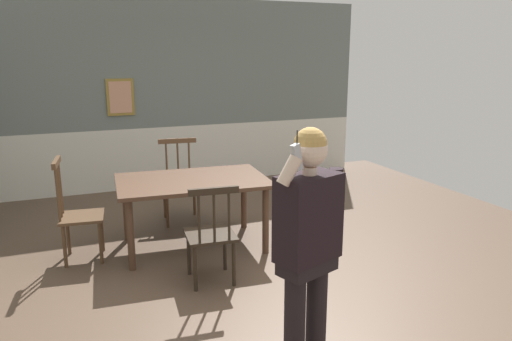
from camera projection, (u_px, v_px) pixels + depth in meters
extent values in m
plane|color=brown|center=(257.00, 275.00, 4.69)|extent=(7.87, 7.87, 0.00)
cube|color=slate|center=(169.00, 63.00, 7.46)|extent=(6.37, 0.12, 1.94)
cube|color=silver|center=(173.00, 155.00, 7.81)|extent=(6.37, 0.14, 0.95)
cube|color=silver|center=(172.00, 126.00, 7.67)|extent=(6.37, 0.05, 0.06)
cube|color=olive|center=(120.00, 97.00, 7.22)|extent=(0.40, 0.03, 0.54)
cube|color=tan|center=(120.00, 97.00, 7.21)|extent=(0.32, 0.01, 0.46)
cube|color=#4C3323|center=(192.00, 181.00, 5.21)|extent=(1.66, 1.15, 0.04)
cylinder|color=#4C3323|center=(131.00, 235.00, 4.71)|extent=(0.07, 0.07, 0.73)
cylinder|color=#4C3323|center=(266.00, 221.00, 5.11)|extent=(0.07, 0.07, 0.73)
cylinder|color=#4C3323|center=(126.00, 209.00, 5.48)|extent=(0.07, 0.07, 0.73)
cylinder|color=#4C3323|center=(244.00, 199.00, 5.88)|extent=(0.07, 0.07, 0.73)
cube|color=#2D2319|center=(210.00, 235.00, 4.48)|extent=(0.48, 0.48, 0.03)
cube|color=#2D2319|center=(214.00, 191.00, 4.17)|extent=(0.44, 0.08, 0.06)
cylinder|color=#2D2319|center=(199.00, 216.00, 4.19)|extent=(0.02, 0.02, 0.49)
cylinder|color=#2D2319|center=(214.00, 215.00, 4.23)|extent=(0.02, 0.02, 0.49)
cylinder|color=#2D2319|center=(229.00, 213.00, 4.26)|extent=(0.02, 0.02, 0.49)
cylinder|color=#2D2319|center=(189.00, 253.00, 4.64)|extent=(0.04, 0.04, 0.43)
cylinder|color=#2D2319|center=(225.00, 249.00, 4.74)|extent=(0.04, 0.04, 0.43)
cylinder|color=#2D2319|center=(195.00, 269.00, 4.32)|extent=(0.04, 0.04, 0.43)
cylinder|color=#2D2319|center=(234.00, 264.00, 4.41)|extent=(0.04, 0.04, 0.43)
cube|color=#513823|center=(181.00, 188.00, 6.08)|extent=(0.53, 0.53, 0.03)
cube|color=#513823|center=(177.00, 141.00, 6.16)|extent=(0.48, 0.10, 0.06)
cylinder|color=#513823|center=(189.00, 160.00, 6.25)|extent=(0.02, 0.02, 0.57)
cylinder|color=#513823|center=(178.00, 161.00, 6.22)|extent=(0.02, 0.02, 0.57)
cylinder|color=#513823|center=(167.00, 161.00, 6.18)|extent=(0.02, 0.02, 0.57)
cylinder|color=#513823|center=(199.00, 208.00, 6.00)|extent=(0.04, 0.04, 0.42)
cylinder|color=#513823|center=(167.00, 211.00, 5.91)|extent=(0.04, 0.04, 0.42)
cylinder|color=#513823|center=(194.00, 200.00, 6.36)|extent=(0.04, 0.04, 0.42)
cylinder|color=#513823|center=(165.00, 202.00, 6.27)|extent=(0.04, 0.04, 0.42)
cube|color=#513823|center=(82.00, 217.00, 4.94)|extent=(0.47, 0.47, 0.03)
cube|color=#513823|center=(56.00, 162.00, 4.75)|extent=(0.09, 0.43, 0.06)
cylinder|color=#513823|center=(60.00, 185.00, 4.94)|extent=(0.02, 0.02, 0.59)
cylinder|color=#513823|center=(59.00, 189.00, 4.82)|extent=(0.02, 0.02, 0.59)
cylinder|color=#513823|center=(57.00, 192.00, 4.70)|extent=(0.02, 0.02, 0.59)
cylinder|color=#513823|center=(102.00, 231.00, 5.20)|extent=(0.04, 0.04, 0.44)
cylinder|color=#513823|center=(101.00, 243.00, 4.88)|extent=(0.04, 0.04, 0.44)
cylinder|color=#513823|center=(68.00, 234.00, 5.11)|extent=(0.04, 0.04, 0.44)
cylinder|color=#513823|center=(65.00, 247.00, 4.79)|extent=(0.04, 0.04, 0.44)
cylinder|color=black|center=(316.00, 309.00, 3.29)|extent=(0.14, 0.14, 0.79)
cylinder|color=black|center=(295.00, 320.00, 3.16)|extent=(0.14, 0.14, 0.79)
cube|color=black|center=(307.00, 263.00, 3.14)|extent=(0.42, 0.32, 0.12)
cube|color=black|center=(308.00, 218.00, 3.06)|extent=(0.47, 0.35, 0.56)
cylinder|color=black|center=(335.00, 207.00, 3.22)|extent=(0.09, 0.09, 0.53)
cylinder|color=beige|center=(290.00, 171.00, 2.85)|extent=(0.16, 0.08, 0.20)
cylinder|color=beige|center=(310.00, 171.00, 2.99)|extent=(0.09, 0.09, 0.05)
sphere|color=beige|center=(310.00, 150.00, 2.96)|extent=(0.21, 0.21, 0.21)
sphere|color=tan|center=(310.00, 144.00, 2.95)|extent=(0.20, 0.20, 0.20)
cube|color=#B7B7BC|center=(297.00, 157.00, 2.85)|extent=(0.09, 0.06, 0.17)
cylinder|color=black|center=(297.00, 137.00, 2.82)|extent=(0.01, 0.01, 0.08)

